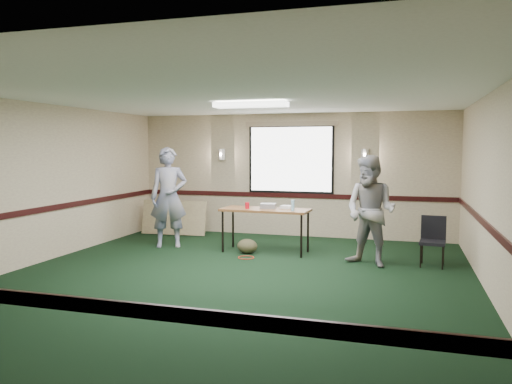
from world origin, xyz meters
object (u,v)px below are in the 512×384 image
(conference_chair, at_px, (433,237))
(person_right, at_px, (371,211))
(folding_table, at_px, (265,212))
(projector, at_px, (268,206))
(person_left, at_px, (169,197))

(conference_chair, relative_size, person_right, 0.45)
(folding_table, bearing_deg, person_right, -13.39)
(person_right, bearing_deg, projector, -172.99)
(projector, relative_size, person_left, 0.14)
(person_right, bearing_deg, person_left, -162.86)
(person_left, distance_m, person_right, 3.95)
(folding_table, xyz_separation_m, person_left, (-1.97, -0.02, 0.22))
(projector, xyz_separation_m, person_right, (1.91, -0.61, 0.05))
(folding_table, bearing_deg, person_left, -176.92)
(conference_chair, xyz_separation_m, person_right, (-1.00, -0.32, 0.43))
(projector, relative_size, conference_chair, 0.35)
(folding_table, height_order, conference_chair, same)
(conference_chair, height_order, person_right, person_right)
(person_left, height_order, person_right, person_left)
(projector, bearing_deg, conference_chair, -12.06)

